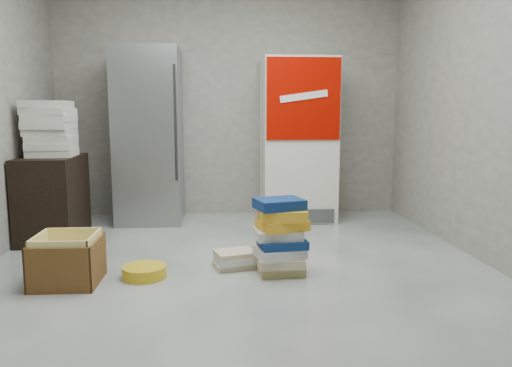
{
  "coord_description": "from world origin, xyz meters",
  "views": [
    {
      "loc": [
        -0.16,
        -3.44,
        1.23
      ],
      "look_at": [
        0.17,
        0.7,
        0.62
      ],
      "focal_mm": 35.0,
      "sensor_mm": 36.0,
      "label": 1
    }
  ],
  "objects": [
    {
      "name": "steel_fridge",
      "position": [
        -0.9,
        2.13,
        0.95
      ],
      "size": [
        0.7,
        0.72,
        1.9
      ],
      "color": "#A0A3A8",
      "rests_on": "ground"
    },
    {
      "name": "phonebook_stack_side",
      "position": [
        -0.03,
        0.36,
        0.07
      ],
      "size": [
        0.36,
        0.31,
        0.14
      ],
      "rotation": [
        0.0,
        0.0,
        0.29
      ],
      "color": "#C2AF8C",
      "rests_on": "ground"
    },
    {
      "name": "ground",
      "position": [
        0.0,
        0.0,
        0.0
      ],
      "size": [
        5.0,
        5.0,
        0.0
      ],
      "primitive_type": "plane",
      "color": "beige",
      "rests_on": "ground"
    },
    {
      "name": "phonebook_stack_main",
      "position": [
        0.31,
        0.18,
        0.29
      ],
      "size": [
        0.43,
        0.38,
        0.58
      ],
      "rotation": [
        0.0,
        0.0,
        0.16
      ],
      "color": "tan",
      "rests_on": "ground"
    },
    {
      "name": "cardboard_box",
      "position": [
        -1.23,
        0.1,
        0.15
      ],
      "size": [
        0.45,
        0.45,
        0.36
      ],
      "rotation": [
        0.0,
        0.0,
        -0.01
      ],
      "color": "yellow",
      "rests_on": "ground"
    },
    {
      "name": "supply_box_stack",
      "position": [
        -1.72,
        1.4,
        1.06
      ],
      "size": [
        0.44,
        0.44,
        0.52
      ],
      "color": "white",
      "rests_on": "wood_shelf"
    },
    {
      "name": "room_shell",
      "position": [
        0.0,
        0.0,
        1.8
      ],
      "size": [
        4.04,
        5.04,
        2.82
      ],
      "color": "#9F988F",
      "rests_on": "ground"
    },
    {
      "name": "wood_shelf",
      "position": [
        -1.73,
        1.4,
        0.4
      ],
      "size": [
        0.5,
        0.8,
        0.8
      ],
      "primitive_type": "cube",
      "color": "black",
      "rests_on": "ground"
    },
    {
      "name": "bucket_lid",
      "position": [
        -0.71,
        0.18,
        0.04
      ],
      "size": [
        0.41,
        0.41,
        0.09
      ],
      "primitive_type": "cylinder",
      "rotation": [
        0.0,
        0.0,
        0.28
      ],
      "color": "gold",
      "rests_on": "ground"
    },
    {
      "name": "coke_cooler",
      "position": [
        0.75,
        2.12,
        0.9
      ],
      "size": [
        0.8,
        0.73,
        1.8
      ],
      "color": "silver",
      "rests_on": "ground"
    }
  ]
}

